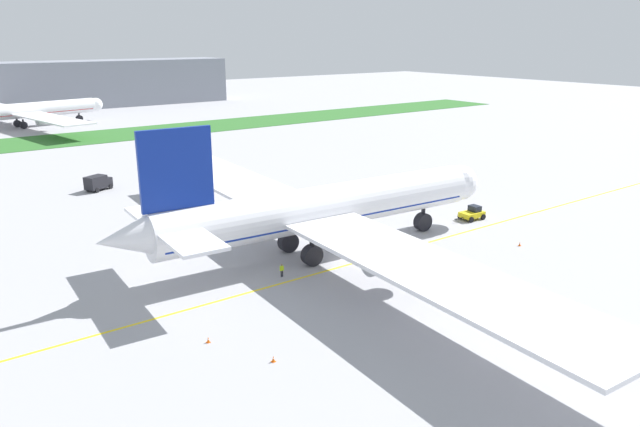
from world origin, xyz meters
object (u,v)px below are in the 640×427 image
pushback_tug (472,213)px  traffic_cone_port_wing (208,340)px  airliner_foreground (318,209)px  service_truck_baggage_loader (98,182)px  traffic_cone_starboard_wing (520,244)px  traffic_cone_near_nose (273,359)px  parked_airliner_far_centre (27,111)px  ground_crew_wingwalker_port (332,229)px  ground_crew_marshaller_front (282,269)px

pushback_tug → traffic_cone_port_wing: pushback_tug is taller
airliner_foreground → service_truck_baggage_loader: 53.31m
airliner_foreground → traffic_cone_starboard_wing: bearing=-29.7°
airliner_foreground → traffic_cone_near_nose: 28.05m
airliner_foreground → parked_airliner_far_centre: size_ratio=1.13×
airliner_foreground → pushback_tug: airliner_foreground is taller
traffic_cone_near_nose → service_truck_baggage_loader: 71.38m
traffic_cone_near_nose → traffic_cone_port_wing: same height
traffic_cone_port_wing → parked_airliner_far_centre: bearing=84.2°
ground_crew_wingwalker_port → service_truck_baggage_loader: 50.36m
traffic_cone_port_wing → service_truck_baggage_loader: bearing=81.7°
pushback_tug → ground_crew_marshaller_front: size_ratio=3.44×
service_truck_baggage_loader → parked_airliner_far_centre: size_ratio=0.07×
pushback_tug → ground_crew_marshaller_front: (-36.67, -2.06, 0.02)m
ground_crew_wingwalker_port → service_truck_baggage_loader: bearing=112.0°
traffic_cone_near_nose → ground_crew_wingwalker_port: bearing=44.1°
ground_crew_marshaller_front → traffic_cone_near_nose: ground_crew_marshaller_front is taller
ground_crew_marshaller_front → parked_airliner_far_centre: (2.01, 149.15, 4.10)m
airliner_foreground → traffic_cone_starboard_wing: size_ratio=152.82×
ground_crew_wingwalker_port → traffic_cone_near_nose: bearing=-135.9°
ground_crew_marshaller_front → traffic_cone_starboard_wing: ground_crew_marshaller_front is taller
pushback_tug → traffic_cone_port_wing: (-50.85, -11.37, -0.69)m
ground_crew_wingwalker_port → traffic_cone_starboard_wing: (18.14, -18.53, -0.75)m
airliner_foreground → traffic_cone_starboard_wing: 28.31m
traffic_cone_starboard_wing → parked_airliner_far_centre: 162.06m
airliner_foreground → parked_airliner_far_centre: airliner_foreground is taller
airliner_foreground → ground_crew_marshaller_front: airliner_foreground is taller
airliner_foreground → ground_crew_marshaller_front: size_ratio=54.40×
ground_crew_marshaller_front → traffic_cone_port_wing: (-14.18, -9.31, -0.71)m
ground_crew_wingwalker_port → traffic_cone_port_wing: (-28.20, -17.84, -0.75)m
pushback_tug → traffic_cone_starboard_wing: (-4.51, -12.07, -0.69)m
traffic_cone_port_wing → traffic_cone_starboard_wing: bearing=-0.9°
pushback_tug → ground_crew_wingwalker_port: bearing=164.1°
ground_crew_marshaller_front → traffic_cone_port_wing: ground_crew_marshaller_front is taller
traffic_cone_port_wing → traffic_cone_starboard_wing: 46.35m
pushback_tug → traffic_cone_port_wing: 52.12m
ground_crew_marshaller_front → service_truck_baggage_loader: bearing=95.0°
traffic_cone_starboard_wing → parked_airliner_far_centre: bearing=100.7°
ground_crew_wingwalker_port → traffic_cone_starboard_wing: ground_crew_wingwalker_port is taller
ground_crew_wingwalker_port → traffic_cone_port_wing: bearing=-147.7°
traffic_cone_starboard_wing → parked_airliner_far_centre: (-30.15, 159.15, 4.80)m
ground_crew_marshaller_front → traffic_cone_starboard_wing: 33.69m
traffic_cone_near_nose → ground_crew_marshaller_front: bearing=55.0°
traffic_cone_near_nose → service_truck_baggage_loader: (6.29, 71.09, 1.22)m
pushback_tug → ground_crew_wingwalker_port: size_ratio=3.31×
ground_crew_marshaller_front → traffic_cone_starboard_wing: (32.16, -10.00, -0.71)m
traffic_cone_port_wing → traffic_cone_near_nose: bearing=-64.9°
airliner_foreground → ground_crew_wingwalker_port: size_ratio=52.35×
service_truck_baggage_loader → parked_airliner_far_centre: parked_airliner_far_centre is taller
traffic_cone_near_nose → service_truck_baggage_loader: size_ratio=0.11×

